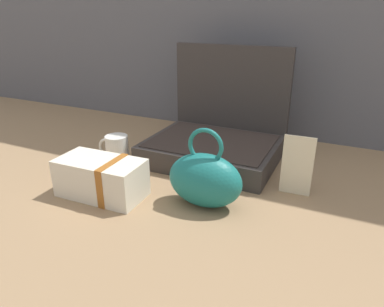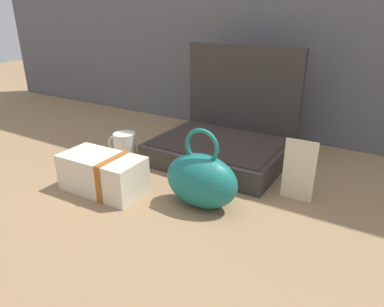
# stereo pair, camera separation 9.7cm
# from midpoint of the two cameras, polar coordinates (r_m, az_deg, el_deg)

# --- Properties ---
(ground_plane) EXTENTS (6.00, 6.00, 0.00)m
(ground_plane) POSITION_cam_midpoint_polar(r_m,az_deg,el_deg) (1.02, -0.82, -5.82)
(ground_plane) COLOR #8C6D4C
(open_suitcase) EXTENTS (0.43, 0.35, 0.37)m
(open_suitcase) POSITION_cam_midpoint_polar(r_m,az_deg,el_deg) (1.21, 1.86, 2.89)
(open_suitcase) COLOR #332D2B
(open_suitcase) RESTS_ON ground_plane
(teal_pouch_handbag) EXTENTS (0.20, 0.12, 0.22)m
(teal_pouch_handbag) POSITION_cam_midpoint_polar(r_m,az_deg,el_deg) (0.90, -0.92, -4.34)
(teal_pouch_handbag) COLOR #196B66
(teal_pouch_handbag) RESTS_ON ground_plane
(cream_toiletry_bag) EXTENTS (0.24, 0.13, 0.11)m
(cream_toiletry_bag) POSITION_cam_midpoint_polar(r_m,az_deg,el_deg) (1.01, -17.20, -3.92)
(cream_toiletry_bag) COLOR beige
(cream_toiletry_bag) RESTS_ON ground_plane
(coffee_mug) EXTENTS (0.11, 0.08, 0.10)m
(coffee_mug) POSITION_cam_midpoint_polar(r_m,az_deg,el_deg) (1.20, -14.53, 0.55)
(coffee_mug) COLOR silver
(coffee_mug) RESTS_ON ground_plane
(info_card_left) EXTENTS (0.08, 0.01, 0.17)m
(info_card_left) POSITION_cam_midpoint_polar(r_m,az_deg,el_deg) (0.99, 14.20, -2.02)
(info_card_left) COLOR beige
(info_card_left) RESTS_ON ground_plane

